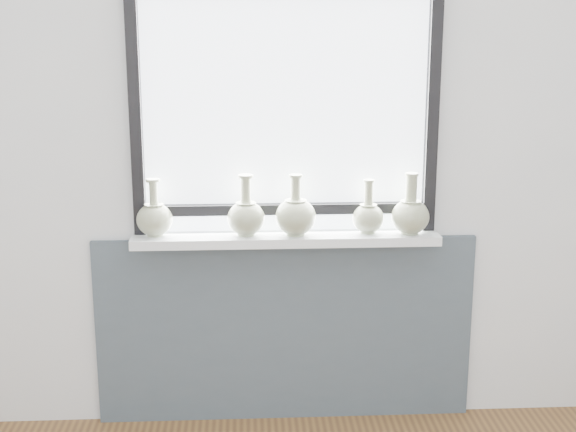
{
  "coord_description": "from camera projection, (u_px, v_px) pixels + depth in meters",
  "views": [
    {
      "loc": [
        -0.17,
        -1.61,
        1.81
      ],
      "look_at": [
        0.0,
        1.55,
        1.02
      ],
      "focal_mm": 50.0,
      "sensor_mm": 36.0,
      "label": 1
    }
  ],
  "objects": [
    {
      "name": "windowsill",
      "position": [
        286.0,
        239.0,
        3.45
      ],
      "size": [
        1.32,
        0.18,
        0.04
      ],
      "primitive_type": "cube",
      "color": "white",
      "rests_on": "apron_panel"
    },
    {
      "name": "apron_panel",
      "position": [
        285.0,
        330.0,
        3.63
      ],
      "size": [
        1.7,
        0.03,
        0.86
      ],
      "primitive_type": "cube",
      "color": "#414D59",
      "rests_on": "ground"
    },
    {
      "name": "vase_e",
      "position": [
        410.0,
        214.0,
        3.43
      ],
      "size": [
        0.16,
        0.16,
        0.27
      ],
      "rotation": [
        0.0,
        0.0,
        0.3
      ],
      "color": "#A3AB88",
      "rests_on": "windowsill"
    },
    {
      "name": "window",
      "position": [
        285.0,
        106.0,
        3.38
      ],
      "size": [
        1.3,
        0.06,
        1.05
      ],
      "color": "black",
      "rests_on": "windowsill"
    },
    {
      "name": "vase_c",
      "position": [
        296.0,
        215.0,
        3.41
      ],
      "size": [
        0.17,
        0.17,
        0.26
      ],
      "rotation": [
        0.0,
        0.0,
        -0.14
      ],
      "color": "#A3AB88",
      "rests_on": "windowsill"
    },
    {
      "name": "back_wall",
      "position": [
        285.0,
        138.0,
        3.45
      ],
      "size": [
        3.6,
        0.02,
        2.6
      ],
      "primitive_type": "cube",
      "color": "silver",
      "rests_on": "ground"
    },
    {
      "name": "vase_b",
      "position": [
        246.0,
        216.0,
        3.41
      ],
      "size": [
        0.16,
        0.16,
        0.26
      ],
      "rotation": [
        0.0,
        0.0,
        -0.31
      ],
      "color": "#A3AB88",
      "rests_on": "windowsill"
    },
    {
      "name": "vase_a",
      "position": [
        154.0,
        218.0,
        3.4
      ],
      "size": [
        0.15,
        0.15,
        0.25
      ],
      "rotation": [
        0.0,
        0.0,
        0.24
      ],
      "color": "#A3AB88",
      "rests_on": "windowsill"
    },
    {
      "name": "vase_d",
      "position": [
        368.0,
        216.0,
        3.45
      ],
      "size": [
        0.14,
        0.14,
        0.23
      ],
      "rotation": [
        0.0,
        0.0,
        0.18
      ],
      "color": "#A3AB88",
      "rests_on": "windowsill"
    }
  ]
}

